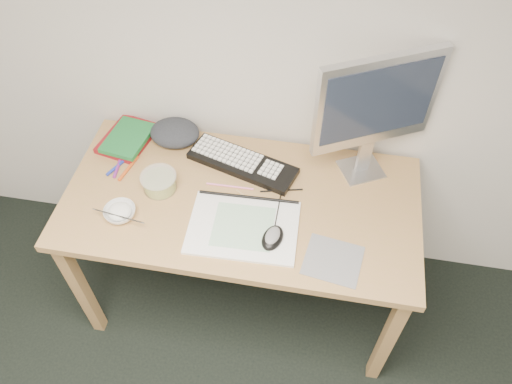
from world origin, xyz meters
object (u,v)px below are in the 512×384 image
desk (241,212)px  monitor (376,105)px  keyboard (242,163)px  sketchpad (243,227)px  rice_bowl (120,213)px

desk → monitor: (0.46, 0.24, 0.43)m
keyboard → desk: bearing=-64.0°
desk → sketchpad: sketchpad is taller
sketchpad → keyboard: 0.32m
keyboard → rice_bowl: rice_bowl is taller
keyboard → sketchpad: bearing=-61.2°
rice_bowl → monitor: bearing=24.1°
desk → rice_bowl: (-0.44, -0.16, 0.10)m
monitor → rice_bowl: bearing=176.5°
monitor → keyboard: bearing=159.5°
desk → monitor: monitor is taller
rice_bowl → keyboard: bearing=39.7°
desk → monitor: bearing=27.7°
keyboard → monitor: monitor is taller
keyboard → rice_bowl: (-0.41, -0.34, 0.01)m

